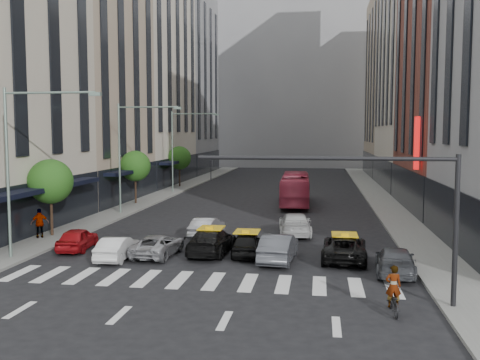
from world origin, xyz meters
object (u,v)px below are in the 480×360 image
at_px(car_red, 78,239).
at_px(taxi_left, 211,241).
at_px(car_white_front, 117,248).
at_px(streetlamp_mid, 130,143).
at_px(motorcycle, 393,301).
at_px(pedestrian_far, 40,223).
at_px(streetlamp_near, 24,150).
at_px(streetlamp_far, 181,140).
at_px(taxi_center, 247,244).
at_px(bus, 295,189).

height_order(car_red, taxi_left, taxi_left).
distance_m(car_white_front, taxi_left, 5.16).
bearing_deg(streetlamp_mid, motorcycle, -50.20).
distance_m(streetlamp_mid, pedestrian_far, 12.11).
height_order(streetlamp_near, car_white_front, streetlamp_near).
relative_size(streetlamp_mid, streetlamp_far, 1.00).
height_order(taxi_center, pedestrian_far, pedestrian_far).
height_order(taxi_center, bus, bus).
distance_m(streetlamp_mid, car_red, 14.33).
relative_size(streetlamp_far, taxi_left, 1.80).
bearing_deg(car_white_front, streetlamp_far, -83.13).
xyz_separation_m(taxi_center, bus, (1.68, 21.18, 0.83)).
height_order(streetlamp_near, bus, streetlamp_near).
distance_m(car_red, taxi_left, 7.89).
bearing_deg(streetlamp_far, streetlamp_mid, -90.00).
distance_m(car_red, motorcycle, 18.72).
bearing_deg(streetlamp_mid, car_white_front, -72.74).
height_order(streetlamp_far, pedestrian_far, streetlamp_far).
height_order(streetlamp_near, taxi_center, streetlamp_near).
bearing_deg(pedestrian_far, streetlamp_mid, -134.63).
bearing_deg(taxi_left, streetlamp_near, 20.13).
height_order(streetlamp_mid, streetlamp_far, same).
relative_size(streetlamp_mid, bus, 0.84).
relative_size(car_white_front, bus, 0.36).
height_order(streetlamp_near, car_red, streetlamp_near).
relative_size(streetlamp_mid, motorcycle, 5.02).
height_order(taxi_left, bus, bus).
height_order(streetlamp_mid, motorcycle, streetlamp_mid).
distance_m(car_red, car_white_front, 3.68).
relative_size(taxi_left, taxi_center, 1.28).
distance_m(streetlamp_near, car_red, 6.13).
distance_m(streetlamp_far, taxi_left, 30.97).
xyz_separation_m(bus, pedestrian_far, (-15.23, -18.89, -0.41)).
bearing_deg(streetlamp_near, streetlamp_mid, 90.00).
bearing_deg(taxi_left, streetlamp_mid, -51.44).
relative_size(streetlamp_mid, car_red, 2.34).
distance_m(streetlamp_near, car_white_front, 7.12).
height_order(taxi_left, pedestrian_far, pedestrian_far).
relative_size(streetlamp_near, taxi_center, 2.31).
bearing_deg(car_red, taxi_left, 175.25).
bearing_deg(bus, pedestrian_far, 49.41).
bearing_deg(pedestrian_far, streetlamp_far, -128.28).
relative_size(streetlamp_near, motorcycle, 5.02).
xyz_separation_m(car_white_front, bus, (8.45, 23.10, 0.87)).
relative_size(motorcycle, pedestrian_far, 0.96).
bearing_deg(bus, streetlamp_mid, 29.52).
relative_size(streetlamp_far, car_red, 2.34).
xyz_separation_m(streetlamp_mid, taxi_center, (11.47, -13.20, -5.24)).
relative_size(car_white_front, taxi_left, 0.77).
bearing_deg(streetlamp_near, car_white_front, 10.59).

